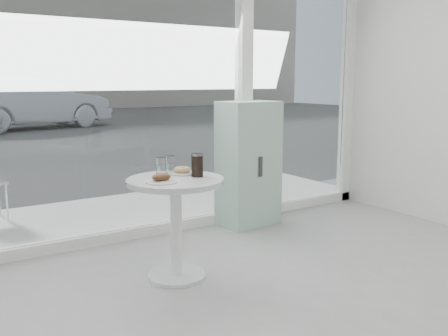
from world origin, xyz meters
TOP-DOWN VIEW (x-y plane):
  - storefront at (0.07, 3.00)m, footprint 5.00×0.14m
  - main_table at (-0.50, 1.90)m, footprint 0.72×0.72m
  - patio_deck at (0.00, 3.80)m, footprint 5.60×1.60m
  - mint_cabinet at (0.80, 2.77)m, footprint 0.61×0.43m
  - car_silver at (1.35, 14.76)m, footprint 4.93×2.70m
  - plate_fritter at (-0.65, 1.83)m, footprint 0.23×0.23m
  - plate_donut at (-0.37, 2.04)m, footprint 0.22×0.22m
  - water_tumbler_a at (-0.50, 2.13)m, footprint 0.08×0.08m
  - water_tumbler_b at (-0.42, 2.14)m, footprint 0.08×0.08m
  - cola_glass at (-0.32, 1.88)m, footprint 0.09×0.09m

SIDE VIEW (x-z plane):
  - patio_deck at x=0.00m, z-range 0.00..0.05m
  - main_table at x=-0.50m, z-range 0.17..0.94m
  - mint_cabinet at x=0.80m, z-range 0.00..1.28m
  - car_silver at x=1.35m, z-range 0.00..1.54m
  - plate_donut at x=-0.37m, z-range 0.76..0.82m
  - plate_fritter at x=-0.65m, z-range 0.76..0.83m
  - water_tumbler_a at x=-0.50m, z-range 0.76..0.89m
  - water_tumbler_b at x=-0.42m, z-range 0.76..0.90m
  - cola_glass at x=-0.32m, z-range 0.77..0.94m
  - storefront at x=0.07m, z-range 0.21..3.21m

